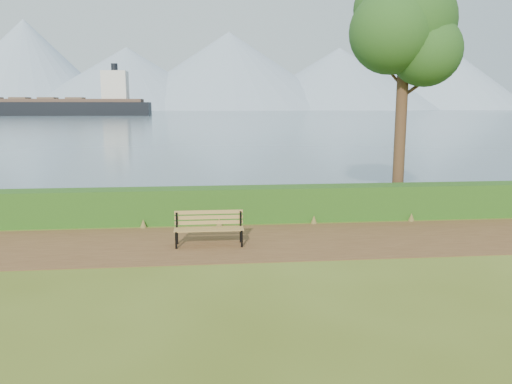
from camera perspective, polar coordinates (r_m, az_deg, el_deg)
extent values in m
plane|color=#4D5A19|center=(12.18, 1.32, -6.06)|extent=(140.00, 140.00, 0.00)
cube|color=brown|center=(12.46, 1.15, -5.66)|extent=(40.00, 3.40, 0.01)
cube|color=#1A3F12|center=(14.57, 0.04, -1.38)|extent=(32.00, 0.85, 1.00)
cube|color=slate|center=(271.64, -5.70, 9.10)|extent=(700.00, 510.00, 0.00)
cone|color=#8599B2|center=(444.91, -24.74, 13.05)|extent=(140.00, 140.00, 70.00)
cone|color=#8599B2|center=(411.32, -14.46, 12.42)|extent=(160.00, 160.00, 48.00)
cone|color=#8599B2|center=(418.08, -3.07, 13.63)|extent=(190.00, 190.00, 62.00)
cone|color=#8599B2|center=(427.00, 9.43, 12.63)|extent=(170.00, 170.00, 50.00)
cone|color=#8599B2|center=(467.99, 20.06, 12.41)|extent=(150.00, 150.00, 58.00)
cone|color=#8599B2|center=(441.92, -7.19, 11.61)|extent=(120.00, 120.00, 35.00)
cone|color=#8599B2|center=(462.45, 13.47, 11.65)|extent=(130.00, 130.00, 40.00)
cube|color=black|center=(11.92, -9.11, -5.50)|extent=(0.05, 0.06, 0.41)
cube|color=black|center=(12.26, -9.02, -4.15)|extent=(0.05, 0.06, 0.79)
cube|color=black|center=(12.07, -9.08, -4.42)|extent=(0.05, 0.48, 0.05)
cube|color=black|center=(11.92, -1.64, -5.38)|extent=(0.05, 0.06, 0.41)
cube|color=black|center=(12.26, -1.77, -4.03)|extent=(0.05, 0.06, 0.79)
cube|color=black|center=(12.07, -1.71, -4.30)|extent=(0.05, 0.48, 0.05)
cube|color=olive|center=(11.87, -5.39, -4.45)|extent=(1.66, 0.09, 0.03)
cube|color=olive|center=(11.98, -5.39, -4.31)|extent=(1.66, 0.09, 0.03)
cube|color=olive|center=(12.09, -5.40, -4.18)|extent=(1.66, 0.09, 0.03)
cube|color=olive|center=(12.21, -5.40, -4.05)|extent=(1.66, 0.09, 0.03)
cube|color=olive|center=(12.24, -5.41, -3.48)|extent=(1.66, 0.05, 0.10)
cube|color=olive|center=(12.21, -5.42, -2.89)|extent=(1.66, 0.05, 0.10)
cube|color=olive|center=(12.18, -5.43, -2.30)|extent=(1.66, 0.05, 0.10)
cylinder|color=#3E2A19|center=(16.36, 16.27, 8.90)|extent=(0.35, 0.35, 6.36)
sphere|color=#1C4818|center=(16.55, 16.73, 18.10)|extent=(3.00, 3.00, 3.00)
sphere|color=#1C4818|center=(17.22, 17.98, 15.92)|extent=(2.30, 2.30, 2.30)
sphere|color=#1C4818|center=(15.90, 15.21, 17.24)|extent=(2.47, 2.47, 2.47)
sphere|color=#1C4818|center=(16.19, 18.84, 15.04)|extent=(2.12, 2.12, 2.12)
sphere|color=#1C4818|center=(16.77, 14.56, 19.61)|extent=(1.94, 1.94, 1.94)
cylinder|color=#3E2A19|center=(16.52, 17.69, 11.29)|extent=(0.93, 0.11, 0.69)
cylinder|color=#3E2A19|center=(16.34, 15.17, 12.98)|extent=(0.72, 0.33, 0.64)
cube|color=black|center=(181.20, -21.95, 8.51)|extent=(62.31, 10.01, 6.23)
cube|color=#503A30|center=(181.20, -22.02, 9.67)|extent=(57.32, 9.01, 1.07)
cube|color=silver|center=(176.87, -15.79, 11.58)|extent=(8.03, 7.37, 9.79)
cylinder|color=black|center=(177.18, -15.88, 13.44)|extent=(2.14, 2.14, 3.11)
cube|color=brown|center=(184.55, -25.37, 9.65)|extent=(5.36, 5.89, 0.71)
cube|color=brown|center=(181.81, -22.69, 9.85)|extent=(5.36, 5.89, 0.71)
cube|color=brown|center=(179.47, -19.93, 10.02)|extent=(5.36, 5.89, 0.71)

